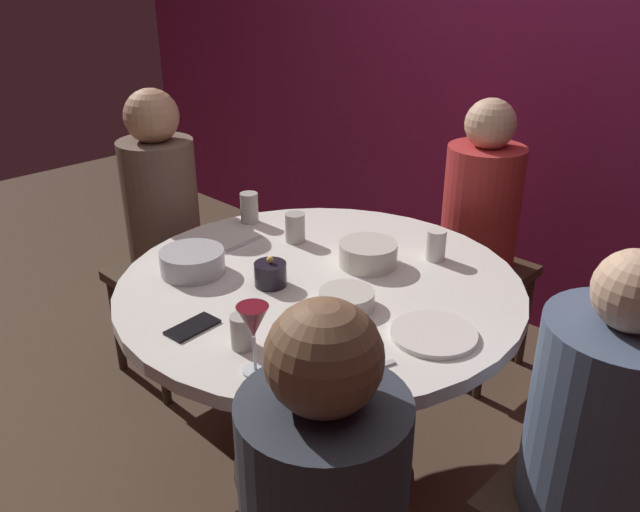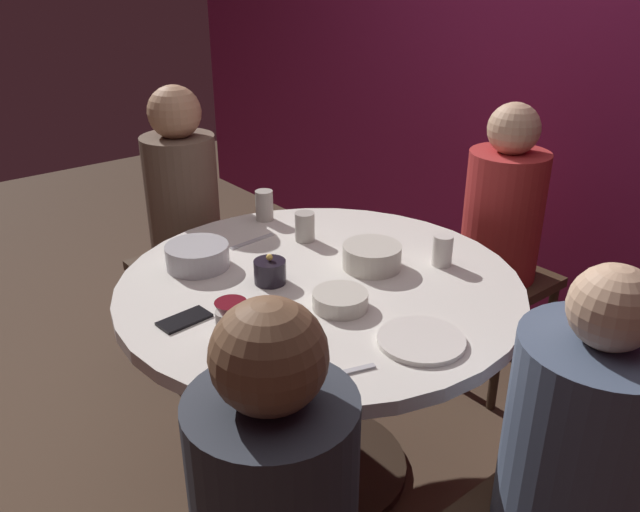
% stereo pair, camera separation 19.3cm
% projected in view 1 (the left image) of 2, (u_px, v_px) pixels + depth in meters
% --- Properties ---
extents(ground_plane, '(8.00, 8.00, 0.00)m').
position_uv_depth(ground_plane, '(320.00, 467.00, 2.28)').
color(ground_plane, '#4C3828').
extents(back_wall, '(6.00, 0.10, 2.60)m').
position_uv_depth(back_wall, '(569.00, 43.00, 2.67)').
color(back_wall, maroon).
rests_on(back_wall, ground).
extents(dining_table, '(1.22, 1.22, 0.74)m').
position_uv_depth(dining_table, '(320.00, 328.00, 2.04)').
color(dining_table, silver).
rests_on(dining_table, ground).
extents(seated_diner_left, '(0.40, 0.40, 1.20)m').
position_uv_depth(seated_diner_left, '(162.00, 209.00, 2.51)').
color(seated_diner_left, '#3F2D1E').
rests_on(seated_diner_left, ground).
extents(seated_diner_back, '(0.40, 0.40, 1.15)m').
position_uv_depth(seated_diner_back, '(481.00, 211.00, 2.56)').
color(seated_diner_back, '#3F2D1E').
rests_on(seated_diner_back, ground).
extents(seated_diner_right, '(0.40, 0.40, 1.12)m').
position_uv_depth(seated_diner_right, '(604.00, 426.00, 1.43)').
color(seated_diner_right, '#3F2D1E').
rests_on(seated_diner_right, ground).
extents(seated_diner_front_right, '(0.57, 0.57, 1.13)m').
position_uv_depth(seated_diner_front_right, '(323.00, 501.00, 1.22)').
color(seated_diner_front_right, '#3F2D1E').
rests_on(seated_diner_front_right, ground).
extents(candle_holder, '(0.10, 0.10, 0.09)m').
position_uv_depth(candle_holder, '(270.00, 274.00, 1.92)').
color(candle_holder, black).
rests_on(candle_holder, dining_table).
extents(wine_glass, '(0.08, 0.08, 0.18)m').
position_uv_depth(wine_glass, '(253.00, 325.00, 1.48)').
color(wine_glass, silver).
rests_on(wine_glass, dining_table).
extents(dinner_plate, '(0.23, 0.23, 0.01)m').
position_uv_depth(dinner_plate, '(434.00, 334.00, 1.68)').
color(dinner_plate, silver).
rests_on(dinner_plate, dining_table).
extents(cell_phone, '(0.08, 0.14, 0.01)m').
position_uv_depth(cell_phone, '(193.00, 327.00, 1.71)').
color(cell_phone, black).
rests_on(cell_phone, dining_table).
extents(bowl_serving_large, '(0.20, 0.20, 0.07)m').
position_uv_depth(bowl_serving_large, '(192.00, 262.00, 2.00)').
color(bowl_serving_large, '#B7B7BC').
rests_on(bowl_serving_large, dining_table).
extents(bowl_salad_center, '(0.18, 0.18, 0.07)m').
position_uv_depth(bowl_salad_center, '(368.00, 254.00, 2.05)').
color(bowl_salad_center, beige).
rests_on(bowl_salad_center, dining_table).
extents(bowl_small_white, '(0.16, 0.16, 0.05)m').
position_uv_depth(bowl_small_white, '(347.00, 299.00, 1.81)').
color(bowl_small_white, beige).
rests_on(bowl_small_white, dining_table).
extents(cup_near_candle, '(0.07, 0.07, 0.10)m').
position_uv_depth(cup_near_candle, '(295.00, 228.00, 2.21)').
color(cup_near_candle, '#B2ADA3').
rests_on(cup_near_candle, dining_table).
extents(cup_by_left_diner, '(0.06, 0.06, 0.10)m').
position_uv_depth(cup_by_left_diner, '(436.00, 245.00, 2.08)').
color(cup_by_left_diner, silver).
rests_on(cup_by_left_diner, dining_table).
extents(cup_by_right_diner, '(0.06, 0.06, 0.09)m').
position_uv_depth(cup_by_right_diner, '(243.00, 331.00, 1.62)').
color(cup_by_right_diner, '#B2ADA3').
rests_on(cup_by_right_diner, dining_table).
extents(cup_center_front, '(0.06, 0.06, 0.11)m').
position_uv_depth(cup_center_front, '(249.00, 208.00, 2.36)').
color(cup_center_front, '#B2ADA3').
rests_on(cup_center_front, dining_table).
extents(fork_near_plate, '(0.07, 0.18, 0.01)m').
position_uv_depth(fork_near_plate, '(363.00, 372.00, 1.53)').
color(fork_near_plate, '#B7B7BC').
rests_on(fork_near_plate, dining_table).
extents(knife_near_plate, '(0.03, 0.18, 0.01)m').
position_uv_depth(knife_near_plate, '(244.00, 244.00, 2.20)').
color(knife_near_plate, '#B7B7BC').
rests_on(knife_near_plate, dining_table).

